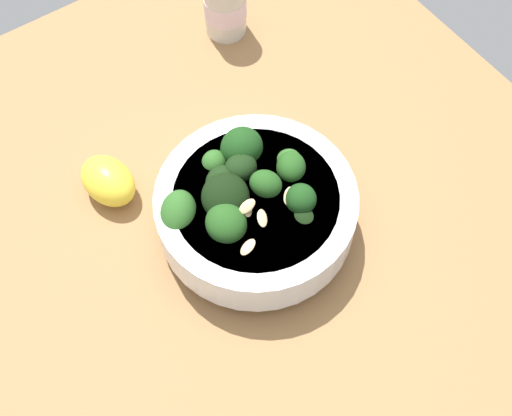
# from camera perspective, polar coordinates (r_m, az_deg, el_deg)

# --- Properties ---
(ground_plane) EXTENTS (0.69, 0.69, 0.04)m
(ground_plane) POSITION_cam_1_polar(r_m,az_deg,el_deg) (0.73, -1.80, 0.57)
(ground_plane) COLOR #996D42
(bowl_of_broccoli) EXTENTS (0.20, 0.19, 0.09)m
(bowl_of_broccoli) POSITION_cam_1_polar(r_m,az_deg,el_deg) (0.65, -0.25, 0.23)
(bowl_of_broccoli) COLOR white
(bowl_of_broccoli) RESTS_ON ground_plane
(lemon_wedge) EXTENTS (0.06, 0.07, 0.04)m
(lemon_wedge) POSITION_cam_1_polar(r_m,az_deg,el_deg) (0.71, -12.34, 2.24)
(lemon_wedge) COLOR yellow
(lemon_wedge) RESTS_ON ground_plane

